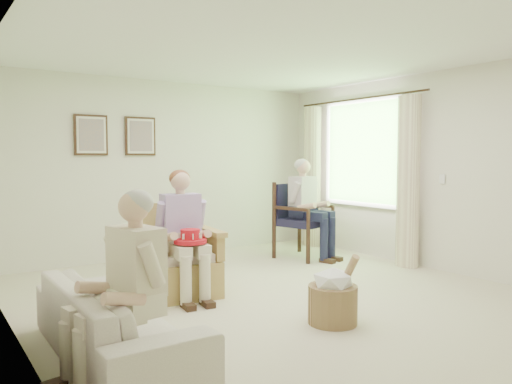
% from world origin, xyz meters
% --- Properties ---
extents(floor, '(5.50, 5.50, 0.00)m').
position_xyz_m(floor, '(0.00, 0.00, 0.00)').
color(floor, beige).
rests_on(floor, ground).
extents(back_wall, '(5.00, 0.04, 2.60)m').
position_xyz_m(back_wall, '(0.00, 2.75, 1.30)').
color(back_wall, silver).
rests_on(back_wall, ground).
extents(left_wall, '(0.04, 5.50, 2.60)m').
position_xyz_m(left_wall, '(-2.50, 0.00, 1.30)').
color(left_wall, silver).
rests_on(left_wall, ground).
extents(right_wall, '(0.04, 5.50, 2.60)m').
position_xyz_m(right_wall, '(2.50, 0.00, 1.30)').
color(right_wall, silver).
rests_on(right_wall, ground).
extents(ceiling, '(5.00, 5.50, 0.02)m').
position_xyz_m(ceiling, '(0.00, 0.00, 2.60)').
color(ceiling, white).
rests_on(ceiling, back_wall).
extents(window, '(0.13, 2.50, 1.63)m').
position_xyz_m(window, '(2.46, 1.20, 1.58)').
color(window, '#2D6B23').
rests_on(window, right_wall).
extents(curtain_left, '(0.34, 0.34, 2.30)m').
position_xyz_m(curtain_left, '(2.33, 0.22, 1.15)').
color(curtain_left, '#F4EABF').
rests_on(curtain_left, ground).
extents(curtain_right, '(0.34, 0.34, 2.30)m').
position_xyz_m(curtain_right, '(2.33, 2.18, 1.15)').
color(curtain_right, '#F4EABF').
rests_on(curtain_right, ground).
extents(framed_print_left, '(0.45, 0.05, 0.55)m').
position_xyz_m(framed_print_left, '(-1.15, 2.71, 1.78)').
color(framed_print_left, '#382114').
rests_on(framed_print_left, back_wall).
extents(framed_print_right, '(0.45, 0.05, 0.55)m').
position_xyz_m(framed_print_right, '(-0.45, 2.71, 1.78)').
color(framed_print_right, '#382114').
rests_on(framed_print_right, back_wall).
extents(wicker_armchair, '(0.76, 0.76, 0.98)m').
position_xyz_m(wicker_armchair, '(-0.83, 0.69, 0.31)').
color(wicker_armchair, tan).
rests_on(wicker_armchair, ground).
extents(wood_armchair, '(0.70, 0.66, 1.08)m').
position_xyz_m(wood_armchair, '(1.56, 1.57, 0.59)').
color(wood_armchair, black).
rests_on(wood_armchair, ground).
extents(sofa, '(1.91, 0.75, 0.56)m').
position_xyz_m(sofa, '(-1.95, -0.58, 0.28)').
color(sofa, beige).
rests_on(sofa, ground).
extents(person_wicker, '(0.40, 0.62, 1.32)m').
position_xyz_m(person_wicker, '(-0.83, 0.56, 0.76)').
color(person_wicker, beige).
rests_on(person_wicker, ground).
extents(person_dark, '(0.40, 0.62, 1.43)m').
position_xyz_m(person_dark, '(1.56, 1.39, 0.85)').
color(person_dark, '#181A35').
rests_on(person_dark, ground).
extents(person_sofa, '(0.42, 0.62, 1.23)m').
position_xyz_m(person_sofa, '(-1.95, -0.95, 0.69)').
color(person_sofa, beige).
rests_on(person_sofa, ground).
extents(red_hat, '(0.33, 0.33, 0.14)m').
position_xyz_m(red_hat, '(-0.86, 0.36, 0.66)').
color(red_hat, red).
rests_on(red_hat, person_wicker).
extents(hatbox, '(0.57, 0.57, 0.65)m').
position_xyz_m(hatbox, '(-0.11, -0.94, 0.25)').
color(hatbox, tan).
rests_on(hatbox, ground).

